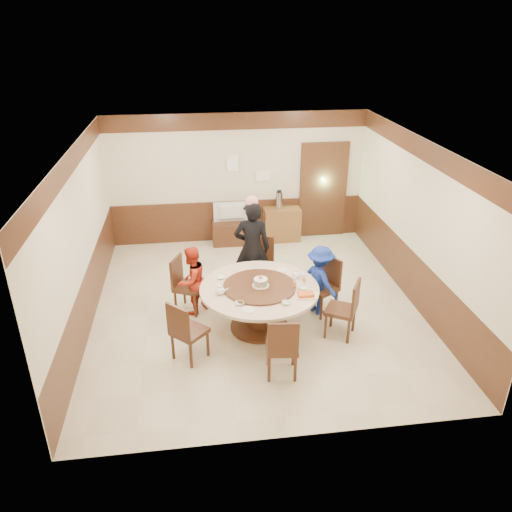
{
  "coord_description": "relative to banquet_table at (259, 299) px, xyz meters",
  "views": [
    {
      "loc": [
        -0.99,
        -7.36,
        4.57
      ],
      "look_at": [
        -0.03,
        -0.24,
        1.1
      ],
      "focal_mm": 35.0,
      "sensor_mm": 36.0,
      "label": 1
    }
  ],
  "objects": [
    {
      "name": "thermos",
      "position": [
        0.91,
        3.42,
        0.41
      ],
      "size": [
        0.15,
        0.15,
        0.38
      ],
      "primitive_type": "cylinder",
      "color": "silver",
      "rests_on": "side_cabinet"
    },
    {
      "name": "saucer_near",
      "position": [
        -0.25,
        -0.65,
        0.22
      ],
      "size": [
        0.18,
        0.18,
        0.01
      ],
      "primitive_type": "cylinder",
      "color": "white",
      "rests_on": "banquet_table"
    },
    {
      "name": "notice_left",
      "position": [
        -0.07,
        3.6,
        1.22
      ],
      "size": [
        0.25,
        0.0,
        0.35
      ],
      "primitive_type": "cube",
      "color": "white",
      "rests_on": "room"
    },
    {
      "name": "chair_3",
      "position": [
        -1.13,
        -0.64,
        -0.23
      ],
      "size": [
        0.62,
        0.62,
        0.97
      ],
      "rotation": [
        0.0,
        0.0,
        5.51
      ],
      "color": "#422414",
      "rests_on": "ground"
    },
    {
      "name": "bowl_2",
      "position": [
        -0.36,
        -0.47,
        0.23
      ],
      "size": [
        0.13,
        0.13,
        0.03
      ],
      "primitive_type": "imported",
      "color": "white",
      "rests_on": "banquet_table"
    },
    {
      "name": "bowl_3",
      "position": [
        0.66,
        -0.16,
        0.24
      ],
      "size": [
        0.15,
        0.15,
        0.05
      ],
      "primitive_type": "imported",
      "color": "white",
      "rests_on": "banquet_table"
    },
    {
      "name": "room",
      "position": [
        0.04,
        0.66,
        0.55
      ],
      "size": [
        6.0,
        6.04,
        2.84
      ],
      "color": "beige",
      "rests_on": "ground"
    },
    {
      "name": "side_cabinet",
      "position": [
        0.99,
        3.42,
        -0.16
      ],
      "size": [
        0.8,
        0.4,
        0.75
      ],
      "primitive_type": "cube",
      "color": "brown",
      "rests_on": "ground"
    },
    {
      "name": "television",
      "position": [
        -0.14,
        3.39,
        0.19
      ],
      "size": [
        0.76,
        0.12,
        0.44
      ],
      "primitive_type": "imported",
      "rotation": [
        0.0,
        0.0,
        3.16
      ],
      "color": "gray",
      "rests_on": "tv_stand"
    },
    {
      "name": "person_blue",
      "position": [
        1.07,
        0.35,
        0.07
      ],
      "size": [
        0.76,
        0.9,
        1.21
      ],
      "primitive_type": "imported",
      "rotation": [
        0.0,
        0.0,
        2.04
      ],
      "color": "navy",
      "rests_on": "ground"
    },
    {
      "name": "chair_0",
      "position": [
        1.13,
        0.36,
        -0.23
      ],
      "size": [
        0.61,
        0.6,
        0.97
      ],
      "rotation": [
        0.0,
        0.0,
        2.11
      ],
      "color": "#422414",
      "rests_on": "ground"
    },
    {
      "name": "teapot_left",
      "position": [
        -0.62,
        -0.13,
        0.28
      ],
      "size": [
        0.17,
        0.15,
        0.13
      ],
      "primitive_type": "ellipsoid",
      "color": "white",
      "rests_on": "banquet_table"
    },
    {
      "name": "person_red",
      "position": [
        -1.05,
        0.64,
        0.06
      ],
      "size": [
        0.73,
        0.73,
        1.19
      ],
      "primitive_type": "imported",
      "rotation": [
        0.0,
        0.0,
        3.93
      ],
      "color": "red",
      "rests_on": "ground"
    },
    {
      "name": "bottle_0",
      "position": [
        0.54,
        -0.07,
        0.3
      ],
      "size": [
        0.06,
        0.06,
        0.16
      ],
      "primitive_type": "cylinder",
      "color": "silver",
      "rests_on": "banquet_table"
    },
    {
      "name": "chair_2",
      "position": [
        -1.12,
        0.71,
        -0.23
      ],
      "size": [
        0.59,
        0.58,
        0.97
      ],
      "rotation": [
        0.0,
        0.0,
        4.29
      ],
      "color": "#422414",
      "rests_on": "ground"
    },
    {
      "name": "bottle_1",
      "position": [
        0.72,
        0.03,
        0.3
      ],
      "size": [
        0.06,
        0.06,
        0.16
      ],
      "primitive_type": "cylinder",
      "color": "silver",
      "rests_on": "banquet_table"
    },
    {
      "name": "bowl_0",
      "position": [
        -0.57,
        0.36,
        0.23
      ],
      "size": [
        0.13,
        0.13,
        0.03
      ],
      "primitive_type": "imported",
      "color": "white",
      "rests_on": "banquet_table"
    },
    {
      "name": "birthday_cake",
      "position": [
        0.02,
        -0.01,
        0.31
      ],
      "size": [
        0.27,
        0.27,
        0.19
      ],
      "color": "white",
      "rests_on": "banquet_table"
    },
    {
      "name": "chair_1",
      "position": [
        0.22,
        1.29,
        -0.23
      ],
      "size": [
        0.54,
        0.55,
        0.97
      ],
      "rotation": [
        0.0,
        0.0,
        2.86
      ],
      "color": "#422414",
      "rests_on": "ground"
    },
    {
      "name": "chair_4",
      "position": [
        0.14,
        -1.19,
        -0.23
      ],
      "size": [
        0.49,
        0.5,
        0.97
      ],
      "rotation": [
        0.0,
        0.0,
        6.16
      ],
      "color": "#422414",
      "rests_on": "ground"
    },
    {
      "name": "teapot_right",
      "position": [
        0.64,
        0.24,
        0.28
      ],
      "size": [
        0.17,
        0.15,
        0.13
      ],
      "primitive_type": "ellipsoid",
      "color": "white",
      "rests_on": "banquet_table"
    },
    {
      "name": "shrimp_platter",
      "position": [
        0.65,
        -0.38,
        0.24
      ],
      "size": [
        0.3,
        0.2,
        0.06
      ],
      "color": "white",
      "rests_on": "banquet_table"
    },
    {
      "name": "saucer_far",
      "position": [
        0.45,
        0.5,
        0.22
      ],
      "size": [
        0.18,
        0.18,
        0.01
      ],
      "primitive_type": "cylinder",
      "color": "white",
      "rests_on": "banquet_table"
    },
    {
      "name": "chair_5",
      "position": [
        1.25,
        -0.37,
        -0.23
      ],
      "size": [
        0.61,
        0.6,
        0.97
      ],
      "rotation": [
        0.0,
        0.0,
        7.33
      ],
      "color": "#422414",
      "rests_on": "ground"
    },
    {
      "name": "notice_right",
      "position": [
        0.58,
        3.6,
        0.92
      ],
      "size": [
        0.3,
        0.0,
        0.22
      ],
      "primitive_type": "cube",
      "color": "white",
      "rests_on": "room"
    },
    {
      "name": "person_standing",
      "position": [
        0.03,
        1.17,
        0.34
      ],
      "size": [
        0.67,
        0.47,
        1.76
      ],
      "primitive_type": "imported",
      "rotation": [
        0.0,
        0.0,
        3.06
      ],
      "color": "black",
      "rests_on": "ground"
    },
    {
      "name": "bowl_1",
      "position": [
        0.32,
        -0.55,
        0.24
      ],
      "size": [
        0.13,
        0.13,
        0.04
      ],
      "primitive_type": "imported",
      "color": "white",
      "rests_on": "banquet_table"
    },
    {
      "name": "tv_stand",
      "position": [
        -0.14,
        3.39,
        -0.28
      ],
      "size": [
        0.85,
        0.45,
        0.5
      ],
      "primitive_type": "cube",
      "color": "#422414",
      "rests_on": "ground"
    },
    {
      "name": "banquet_table",
      "position": [
        0.0,
        0.0,
        0.0
      ],
      "size": [
        1.87,
        1.87,
        0.78
      ],
      "color": "#422414",
      "rests_on": "ground"
    }
  ]
}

